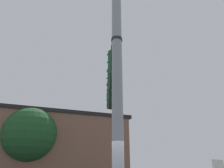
% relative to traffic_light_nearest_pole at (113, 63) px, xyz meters
% --- Properties ---
extents(signal_pole, '(0.29, 0.29, 7.31)m').
position_rel_traffic_light_nearest_pole_xyz_m(signal_pole, '(-1.32, -1.73, -2.19)').
color(signal_pole, gray).
rests_on(signal_pole, ground).
extents(mast_arm, '(5.28, 6.75, 0.21)m').
position_rel_traffic_light_nearest_pole_xyz_m(mast_arm, '(1.24, 1.58, 0.80)').
color(mast_arm, gray).
extents(traffic_light_nearest_pole, '(0.54, 0.49, 1.31)m').
position_rel_traffic_light_nearest_pole_xyz_m(traffic_light_nearest_pole, '(0.00, 0.00, 0.00)').
color(traffic_light_nearest_pole, black).
extents(traffic_light_mid_inner, '(0.54, 0.49, 1.31)m').
position_rel_traffic_light_nearest_pole_xyz_m(traffic_light_mid_inner, '(0.98, 1.27, 0.00)').
color(traffic_light_mid_inner, black).
extents(traffic_light_mid_outer, '(0.54, 0.49, 1.31)m').
position_rel_traffic_light_nearest_pole_xyz_m(traffic_light_mid_outer, '(1.96, 2.54, 0.00)').
color(traffic_light_mid_outer, black).
extents(traffic_light_arm_end, '(0.54, 0.49, 1.31)m').
position_rel_traffic_light_nearest_pole_xyz_m(traffic_light_arm_end, '(2.95, 3.82, 0.00)').
color(traffic_light_arm_end, black).
extents(street_name_sign, '(0.96, 1.20, 0.22)m').
position_rel_traffic_light_nearest_pole_xyz_m(street_name_sign, '(-1.11, -1.46, -0.40)').
color(street_name_sign, '#147238').
extents(storefront_building, '(13.62, 9.47, 6.63)m').
position_rel_traffic_light_nearest_pole_xyz_m(storefront_building, '(3.66, 12.44, -2.52)').
color(storefront_building, brown).
rests_on(storefront_building, ground).
extents(tree_by_storefront, '(4.22, 4.22, 6.63)m').
position_rel_traffic_light_nearest_pole_xyz_m(tree_by_storefront, '(0.94, 11.31, -1.35)').
color(tree_by_storefront, '#4C3823').
rests_on(tree_by_storefront, ground).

